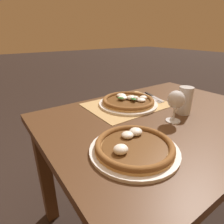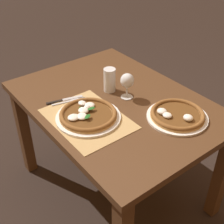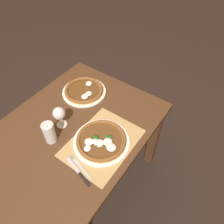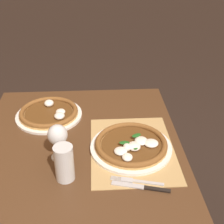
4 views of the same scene
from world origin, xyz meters
TOP-DOWN VIEW (x-y plane):
  - ground_plane at (0.00, 0.00)m, footprint 24.00×24.00m
  - dining_table at (0.00, 0.00)m, footprint 1.21×0.89m
  - paper_placemat at (0.05, -0.23)m, footprint 0.47×0.35m
  - pizza_near at (0.05, -0.22)m, footprint 0.35×0.35m
  - pizza_far at (0.34, 0.16)m, footprint 0.33×0.33m
  - wine_glass at (0.01, 0.08)m, footprint 0.08×0.08m
  - pint_glass at (-0.11, 0.04)m, footprint 0.07×0.07m
  - fork at (-0.15, -0.22)m, footprint 0.06×0.20m
  - knife at (-0.18, -0.23)m, footprint 0.07×0.21m

SIDE VIEW (x-z plane):
  - ground_plane at x=0.00m, z-range 0.00..0.00m
  - dining_table at x=0.00m, z-range 0.26..1.00m
  - paper_placemat at x=0.05m, z-range 0.74..0.74m
  - fork at x=-0.15m, z-range 0.74..0.75m
  - knife at x=-0.18m, z-range 0.74..0.75m
  - pizza_far at x=0.34m, z-range 0.73..0.79m
  - pizza_near at x=0.05m, z-range 0.74..0.79m
  - pint_glass at x=-0.11m, z-range 0.74..0.88m
  - wine_glass at x=0.01m, z-range 0.77..0.92m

